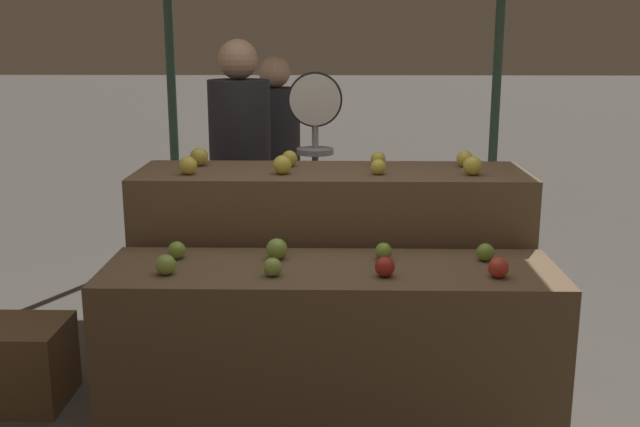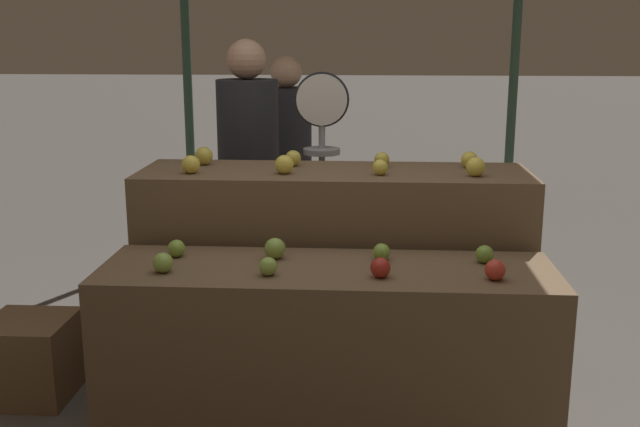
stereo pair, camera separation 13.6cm
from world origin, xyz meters
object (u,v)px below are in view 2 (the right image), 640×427
Objects in this scene: produce_scale at (322,149)px; wooden_crate_side at (31,358)px; person_vendor_at_scale at (249,166)px; person_customer_left at (287,157)px.

produce_scale is 3.89× the size of wooden_crate_side.
wooden_crate_side is (-0.92, -0.94, -0.78)m from person_vendor_at_scale.
person_customer_left is at bearing 107.59° from produce_scale.
produce_scale is 1.80m from wooden_crate_side.
wooden_crate_side is (-1.07, -1.67, -0.72)m from person_customer_left.
person_vendor_at_scale is at bearing 76.09° from person_customer_left.
wooden_crate_side is at bearing 54.53° from person_customer_left.
person_vendor_at_scale is 1.07× the size of person_customer_left.
person_customer_left reaches higher than produce_scale.
person_customer_left is at bearing -105.87° from person_vendor_at_scale.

